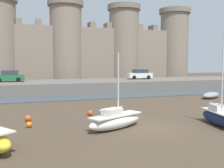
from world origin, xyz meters
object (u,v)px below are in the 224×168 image
object	(u,v)px
mooring_buoy_near_shore	(29,125)
car_quay_east	(9,76)
sailboat_foreground_right	(116,120)
mooring_buoy_off_centre	(28,118)
sailboat_foreground_centre	(219,117)
rowboat_midflat_right	(211,95)
car_quay_centre_west	(140,74)
mooring_buoy_near_channel	(90,113)

from	to	relation	value
mooring_buoy_near_shore	car_quay_east	world-z (taller)	car_quay_east
sailboat_foreground_right	mooring_buoy_off_centre	xyz separation A→B (m)	(-5.37, 4.08, -0.32)
mooring_buoy_off_centre	mooring_buoy_near_shore	bearing A→B (deg)	-89.16
sailboat_foreground_right	sailboat_foreground_centre	xyz separation A→B (m)	(6.99, -1.47, 0.04)
sailboat_foreground_right	mooring_buoy_off_centre	distance (m)	6.75
rowboat_midflat_right	car_quay_centre_west	distance (m)	14.22
sailboat_foreground_right	car_quay_east	distance (m)	25.28
sailboat_foreground_right	car_quay_centre_west	xyz separation A→B (m)	(12.71, 23.99, 1.83)
mooring_buoy_off_centre	car_quay_centre_west	bearing A→B (deg)	47.75
rowboat_midflat_right	mooring_buoy_off_centre	xyz separation A→B (m)	(-21.31, -6.20, -0.16)
sailboat_foreground_right	car_quay_centre_west	bearing A→B (deg)	62.08
car_quay_east	rowboat_midflat_right	bearing A→B (deg)	-30.40
sailboat_foreground_right	mooring_buoy_off_centre	size ratio (longest dim) A/B	10.61
mooring_buoy_near_shore	mooring_buoy_near_channel	bearing A→B (deg)	28.55
mooring_buoy_near_channel	car_quay_east	distance (m)	20.65
car_quay_east	mooring_buoy_near_shore	bearing A→B (deg)	-84.26
mooring_buoy_near_channel	car_quay_east	bearing A→B (deg)	109.96
mooring_buoy_off_centre	car_quay_east	size ratio (longest dim) A/B	0.11
mooring_buoy_off_centre	mooring_buoy_near_shore	xyz separation A→B (m)	(0.03, -1.93, -0.03)
car_quay_centre_west	mooring_buoy_near_shore	bearing A→B (deg)	-129.58
car_quay_centre_west	rowboat_midflat_right	bearing A→B (deg)	-76.73
sailboat_foreground_centre	mooring_buoy_near_shore	xyz separation A→B (m)	(-12.34, 3.61, -0.40)
sailboat_foreground_centre	car_quay_centre_west	bearing A→B (deg)	77.34
car_quay_centre_west	car_quay_east	size ratio (longest dim) A/B	1.00
sailboat_foreground_centre	car_quay_east	bearing A→B (deg)	119.67
mooring_buoy_near_shore	rowboat_midflat_right	bearing A→B (deg)	20.92
mooring_buoy_near_shore	mooring_buoy_near_channel	world-z (taller)	mooring_buoy_near_channel
mooring_buoy_near_shore	mooring_buoy_near_channel	xyz separation A→B (m)	(4.81, 2.62, 0.01)
mooring_buoy_off_centre	sailboat_foreground_right	bearing A→B (deg)	-37.21
sailboat_foreground_right	rowboat_midflat_right	distance (m)	18.97
mooring_buoy_near_shore	sailboat_foreground_centre	bearing A→B (deg)	-16.32
mooring_buoy_off_centre	rowboat_midflat_right	bearing A→B (deg)	16.23
sailboat_foreground_right	sailboat_foreground_centre	size ratio (longest dim) A/B	0.78
mooring_buoy_off_centre	car_quay_centre_west	world-z (taller)	car_quay_centre_west
sailboat_foreground_right	mooring_buoy_near_shore	world-z (taller)	sailboat_foreground_right
mooring_buoy_off_centre	mooring_buoy_near_shore	distance (m)	1.93
mooring_buoy_near_channel	car_quay_east	xyz separation A→B (m)	(-7.01, 19.30, 2.17)
rowboat_midflat_right	mooring_buoy_off_centre	world-z (taller)	rowboat_midflat_right
sailboat_foreground_right	mooring_buoy_near_channel	xyz separation A→B (m)	(-0.53, 4.76, -0.34)
rowboat_midflat_right	mooring_buoy_near_channel	distance (m)	17.38
sailboat_foreground_right	car_quay_centre_west	world-z (taller)	sailboat_foreground_right
car_quay_centre_west	sailboat_foreground_right	bearing A→B (deg)	-117.92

